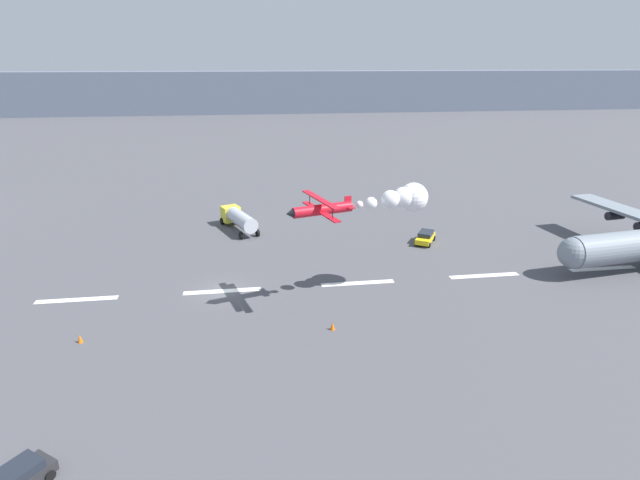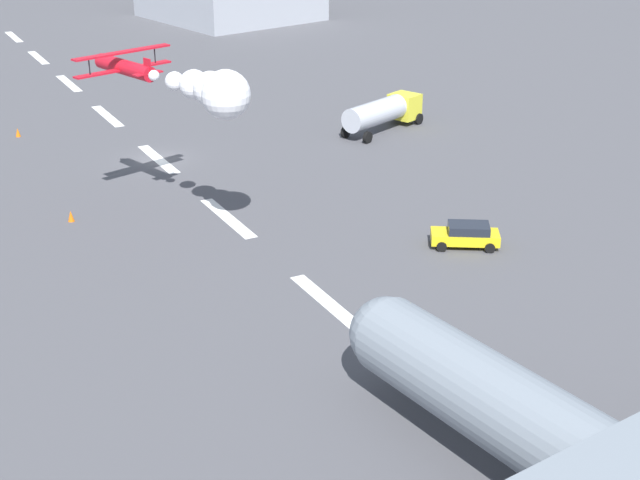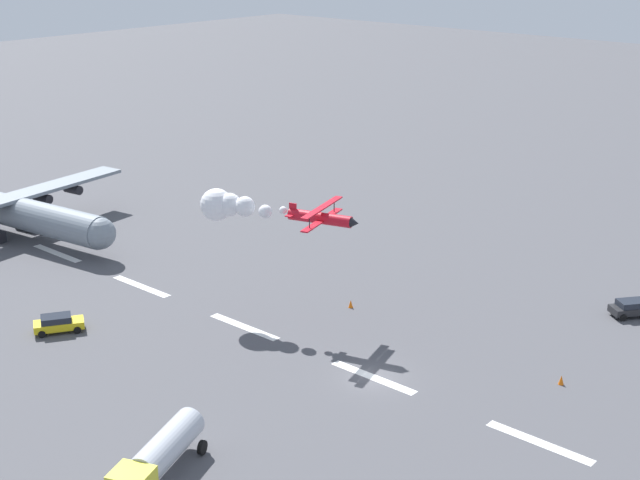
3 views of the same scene
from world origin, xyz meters
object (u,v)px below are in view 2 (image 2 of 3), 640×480
Objects in this scene: stunt_biplane_red at (200,87)px; traffic_cone_far at (71,216)px; cargo_transport_plane at (618,476)px; airport_staff_sedan at (466,235)px; traffic_cone_near at (18,132)px; fuel_tanker_truck at (383,112)px.

stunt_biplane_red is 19.58× the size of traffic_cone_far.
cargo_transport_plane reaches higher than airport_staff_sedan.
cargo_transport_plane is 27.56m from airport_staff_sedan.
traffic_cone_far is (-40.72, -9.23, -2.80)m from cargo_transport_plane.
stunt_biplane_red is 19.58× the size of traffic_cone_near.
airport_staff_sedan is 42.70m from traffic_cone_near.
fuel_tanker_truck is 31.81m from traffic_cone_near.
stunt_biplane_red is at bearing -55.41° from fuel_tanker_truck.
fuel_tanker_truck reaches higher than traffic_cone_near.
cargo_transport_plane is 3.36× the size of fuel_tanker_truck.
airport_staff_sedan is at bearing -19.81° from fuel_tanker_truck.
cargo_transport_plane is 34.32m from stunt_biplane_red.
cargo_transport_plane is 41.85m from traffic_cone_far.
cargo_transport_plane is 53.38m from fuel_tanker_truck.
traffic_cone_near is (-13.26, -28.88, -1.37)m from fuel_tanker_truck.
traffic_cone_far is at bearing -127.19° from airport_staff_sedan.
traffic_cone_near and traffic_cone_far have the same top height.
traffic_cone_far is at bearing -135.71° from stunt_biplane_red.
cargo_transport_plane is at bearing 3.83° from stunt_biplane_red.
airport_staff_sedan is 26.30m from traffic_cone_far.
airport_staff_sedan is at bearing 52.81° from traffic_cone_far.
stunt_biplane_red is at bearing -122.02° from airport_staff_sedan.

